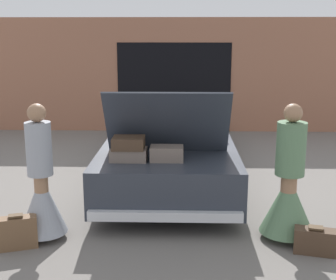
{
  "coord_description": "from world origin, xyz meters",
  "views": [
    {
      "loc": [
        0.19,
        -7.87,
        2.43
      ],
      "look_at": [
        0.0,
        -1.41,
        0.95
      ],
      "focal_mm": 50.0,
      "sensor_mm": 36.0,
      "label": 1
    }
  ],
  "objects": [
    {
      "name": "car",
      "position": [
        -0.0,
        0.02,
        0.58
      ],
      "size": [
        2.01,
        5.23,
        1.7
      ],
      "color": "#2D333D",
      "rests_on": "ground_plane"
    },
    {
      "name": "person_right",
      "position": [
        1.47,
        -2.56,
        0.58
      ],
      "size": [
        0.65,
        0.65,
        1.64
      ],
      "rotation": [
        0.0,
        0.0,
        1.72
      ],
      "color": "#997051",
      "rests_on": "ground_plane"
    },
    {
      "name": "ground_plane",
      "position": [
        0.0,
        0.0,
        0.0
      ],
      "size": [
        40.0,
        40.0,
        0.0
      ],
      "primitive_type": "plane",
      "color": "slate"
    },
    {
      "name": "person_left",
      "position": [
        -1.47,
        -2.65,
        0.59
      ],
      "size": [
        0.57,
        0.57,
        1.65
      ],
      "rotation": [
        0.0,
        0.0,
        -1.65
      ],
      "color": "#997051",
      "rests_on": "ground_plane"
    },
    {
      "name": "suitcase_beside_right_person",
      "position": [
        1.7,
        -2.96,
        0.15
      ],
      "size": [
        0.49,
        0.29,
        0.32
      ],
      "color": "#473323",
      "rests_on": "ground_plane"
    },
    {
      "name": "garage_wall_back",
      "position": [
        0.0,
        3.79,
        1.39
      ],
      "size": [
        12.0,
        0.14,
        2.8
      ],
      "color": "#9E664C",
      "rests_on": "ground_plane"
    },
    {
      "name": "suitcase_beside_left_person",
      "position": [
        -1.69,
        -2.94,
        0.19
      ],
      "size": [
        0.48,
        0.3,
        0.41
      ],
      "color": "brown",
      "rests_on": "ground_plane"
    }
  ]
}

